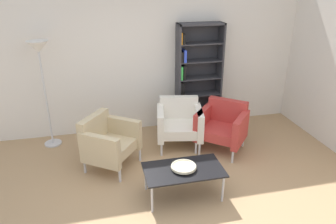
{
  "coord_description": "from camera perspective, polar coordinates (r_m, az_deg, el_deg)",
  "views": [
    {
      "loc": [
        -0.85,
        -3.04,
        2.67
      ],
      "look_at": [
        0.05,
        0.84,
        0.95
      ],
      "focal_mm": 34.56,
      "sensor_mm": 36.0,
      "label": 1
    }
  ],
  "objects": [
    {
      "name": "decorative_bowl",
      "position": [
        4.11,
        2.78,
        -9.6
      ],
      "size": [
        0.32,
        0.32,
        0.05
      ],
      "color": "beige",
      "rests_on": "coffee_table_low"
    },
    {
      "name": "plaster_back_panel",
      "position": [
        5.69,
        -4.22,
        10.93
      ],
      "size": [
        6.4,
        0.12,
        2.9
      ],
      "primitive_type": "cube",
      "color": "silver",
      "rests_on": "ground_plane"
    },
    {
      "name": "armchair_near_window",
      "position": [
        5.27,
        9.6,
        -2.33
      ],
      "size": [
        0.95,
        0.94,
        0.78
      ],
      "rotation": [
        0.0,
        0.0,
        -0.71
      ],
      "color": "#B73833",
      "rests_on": "ground_plane"
    },
    {
      "name": "armchair_corner_red",
      "position": [
        4.8,
        -10.54,
        -5.06
      ],
      "size": [
        0.93,
        0.95,
        0.78
      ],
      "rotation": [
        0.0,
        0.0,
        0.95
      ],
      "color": "#C6B289",
      "rests_on": "ground_plane"
    },
    {
      "name": "floor_lamp_torchiere",
      "position": [
        5.34,
        -21.65,
        8.51
      ],
      "size": [
        0.32,
        0.32,
        1.74
      ],
      "color": "silver",
      "rests_on": "ground_plane"
    },
    {
      "name": "bookshelf_tall",
      "position": [
        5.83,
        4.81,
        5.89
      ],
      "size": [
        0.8,
        0.3,
        1.9
      ],
      "color": "#333338",
      "rests_on": "ground_plane"
    },
    {
      "name": "ground_plane",
      "position": [
        4.13,
        2.09,
        -16.9
      ],
      "size": [
        8.32,
        8.32,
        0.0
      ],
      "primitive_type": "plane",
      "color": "tan"
    },
    {
      "name": "armchair_by_bookshelf",
      "position": [
        5.31,
        2.01,
        -1.79
      ],
      "size": [
        0.83,
        0.78,
        0.78
      ],
      "rotation": [
        0.0,
        0.0,
        -0.2
      ],
      "color": "white",
      "rests_on": "ground_plane"
    },
    {
      "name": "coffee_table_low",
      "position": [
        4.15,
        2.76,
        -10.37
      ],
      "size": [
        1.0,
        0.56,
        0.4
      ],
      "color": "black",
      "rests_on": "ground_plane"
    }
  ]
}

